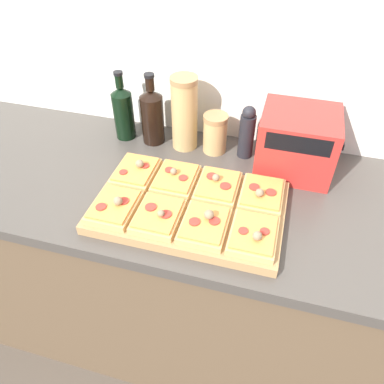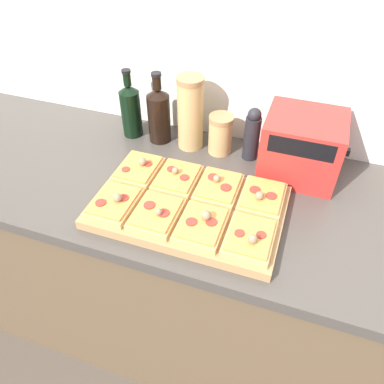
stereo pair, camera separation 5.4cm
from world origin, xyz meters
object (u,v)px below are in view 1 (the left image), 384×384
Objects in this scene: grain_jar_short at (215,133)px; wine_bottle at (152,115)px; grain_jar_tall at (184,113)px; olive_oil_bottle at (123,112)px; toaster_oven at (297,142)px; cutting_board at (189,207)px; pepper_mill at (247,132)px.

wine_bottle is at bearing -180.00° from grain_jar_short.
olive_oil_bottle is at bearing -180.00° from grain_jar_tall.
grain_jar_tall reaches higher than toaster_oven.
cutting_board is 0.41m from wine_bottle.
cutting_board is 0.36m from pepper_mill.
wine_bottle is at bearing 176.70° from toaster_oven.
grain_jar_short is at bearing 180.00° from pepper_mill.
wine_bottle reaches higher than pepper_mill.
grain_jar_short is at bearing 0.00° from grain_jar_tall.
grain_jar_tall is (0.12, 0.00, 0.03)m from wine_bottle.
grain_jar_tall is at bearing 180.00° from pepper_mill.
grain_jar_tall reaches higher than pepper_mill.
grain_jar_tall is at bearing 0.00° from wine_bottle.
wine_bottle is (-0.23, 0.33, 0.09)m from cutting_board.
cutting_board is 2.12× the size of wine_bottle.
olive_oil_bottle is 0.97× the size of toaster_oven.
olive_oil_bottle is 0.46m from pepper_mill.
cutting_board is 2.09× the size of toaster_oven.
olive_oil_bottle reaches higher than toaster_oven.
grain_jar_tall is 1.00× the size of toaster_oven.
wine_bottle is at bearing -180.00° from pepper_mill.
olive_oil_bottle is 0.24m from grain_jar_tall.
grain_jar_short is at bearing 173.96° from toaster_oven.
grain_jar_short is 0.54× the size of toaster_oven.
pepper_mill is (0.46, 0.00, -0.01)m from olive_oil_bottle.
grain_jar_tall is 0.39m from toaster_oven.
toaster_oven is (0.39, -0.03, -0.03)m from grain_jar_tall.
olive_oil_bottle is 1.33× the size of pepper_mill.
cutting_board is at bearing -90.39° from grain_jar_short.
olive_oil_bottle reaches higher than pepper_mill.
grain_jar_short is (0.11, 0.00, -0.06)m from grain_jar_tall.
grain_jar_short is (0.35, 0.00, -0.03)m from olive_oil_bottle.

